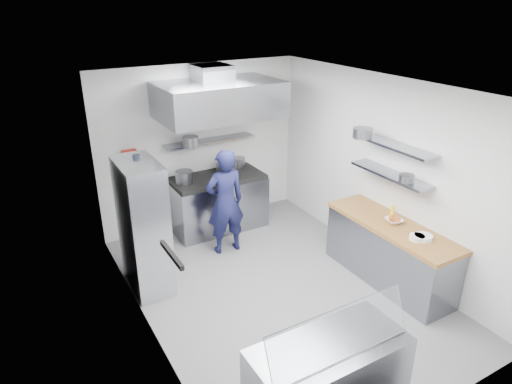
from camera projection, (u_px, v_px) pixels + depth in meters
floor at (277, 288)px, 6.41m from camera, size 5.00×5.00×0.00m
ceiling at (282, 87)px, 5.31m from camera, size 5.00×5.00×0.00m
wall_back at (201, 146)px, 7.85m from camera, size 3.60×2.80×0.02m
wall_front at (438, 301)px, 3.87m from camera, size 3.60×2.80×0.02m
wall_left at (142, 230)px, 5.03m from camera, size 2.80×5.00×0.02m
wall_right at (383, 172)px, 6.68m from camera, size 2.80×5.00×0.02m
gas_range at (218, 204)px, 7.95m from camera, size 1.60×0.80×0.90m
cooktop at (217, 178)px, 7.76m from camera, size 1.57×0.78×0.06m
stock_pot_left at (184, 177)px, 7.45m from camera, size 0.29×0.29×0.20m
stock_pot_mid at (227, 167)px, 7.81m from camera, size 0.35×0.35×0.24m
stock_pot_right at (238, 162)px, 8.18m from camera, size 0.26×0.26×0.16m
over_range_shelf at (210, 141)px, 7.72m from camera, size 1.60×0.30×0.04m
shelf_pot_a at (190, 142)px, 7.30m from camera, size 0.26×0.26×0.18m
extractor_hood at (219, 100)px, 7.08m from camera, size 1.90×1.15×0.55m
hood_duct at (212, 73)px, 7.11m from camera, size 0.55×0.55×0.24m
red_firebox at (130, 158)px, 7.22m from camera, size 0.22×0.10×0.26m
chef at (225, 202)px, 7.05m from camera, size 0.64×0.44×1.70m
wire_rack at (143, 227)px, 6.12m from camera, size 0.50×0.90×1.85m
rack_bin_a at (143, 234)px, 6.21m from camera, size 0.14×0.18×0.16m
rack_bin_b at (134, 194)px, 6.22m from camera, size 0.14×0.18×0.16m
rack_jar at (137, 161)px, 5.93m from camera, size 0.10×0.10×0.18m
knife_strip at (172, 255)px, 4.27m from camera, size 0.04×0.55×0.05m
prep_counter_base at (389, 254)px, 6.45m from camera, size 0.62×2.00×0.84m
prep_counter_top at (393, 226)px, 6.27m from camera, size 0.65×2.04×0.06m
plate_stack_a at (423, 237)px, 5.86m from camera, size 0.23×0.23×0.06m
plate_stack_b at (417, 238)px, 5.85m from camera, size 0.20×0.20×0.06m
copper_pan at (395, 219)px, 6.32m from camera, size 0.16×0.16×0.06m
squeeze_bottle at (392, 212)px, 6.41m from camera, size 0.06×0.06×0.18m
mixing_bowl at (394, 221)px, 6.29m from camera, size 0.28×0.28×0.06m
wall_shelf_lower at (390, 174)px, 6.33m from camera, size 0.30×1.30×0.04m
wall_shelf_upper at (394, 145)px, 6.17m from camera, size 0.30×1.30×0.04m
shelf_pot_c at (407, 178)px, 6.01m from camera, size 0.20×0.20×0.10m
shelf_pot_d at (363, 133)px, 6.40m from camera, size 0.28×0.28×0.14m
display_case at (327, 380)px, 4.32m from camera, size 1.50×0.70×0.85m
display_glass at (340, 334)px, 3.97m from camera, size 1.47×0.19×0.42m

